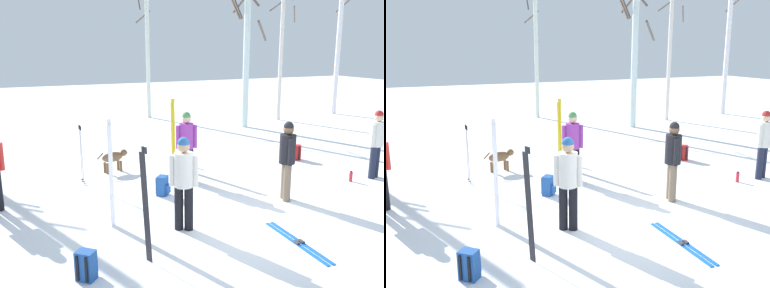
# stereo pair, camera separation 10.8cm
# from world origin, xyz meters

# --- Properties ---
(ground_plane) EXTENTS (60.00, 60.00, 0.00)m
(ground_plane) POSITION_xyz_m (0.00, 0.00, 0.00)
(ground_plane) COLOR white
(person_0) EXTENTS (0.46, 0.34, 1.72)m
(person_0) POSITION_xyz_m (-1.21, 0.31, 0.98)
(person_0) COLOR black
(person_0) RESTS_ON ground_plane
(person_2) EXTENTS (0.50, 0.34, 1.72)m
(person_2) POSITION_xyz_m (4.36, 1.17, 0.98)
(person_2) COLOR #1E2338
(person_2) RESTS_ON ground_plane
(person_3) EXTENTS (0.51, 0.34, 1.72)m
(person_3) POSITION_xyz_m (-0.04, 2.88, 0.98)
(person_3) COLOR black
(person_3) RESTS_ON ground_plane
(person_4) EXTENTS (0.34, 0.50, 1.72)m
(person_4) POSITION_xyz_m (1.38, 0.80, 0.98)
(person_4) COLOR #72604C
(person_4) RESTS_ON ground_plane
(dog) EXTENTS (0.88, 0.36, 0.57)m
(dog) POSITION_xyz_m (-1.48, 4.35, 0.39)
(dog) COLOR brown
(dog) RESTS_ON ground_plane
(ski_pair_planted_0) EXTENTS (0.11, 0.11, 2.01)m
(ski_pair_planted_0) POSITION_xyz_m (-2.34, 0.98, 1.00)
(ski_pair_planted_0) COLOR white
(ski_pair_planted_0) RESTS_ON ground_plane
(ski_pair_planted_1) EXTENTS (0.16, 0.07, 1.89)m
(ski_pair_planted_1) POSITION_xyz_m (0.09, 4.10, 0.94)
(ski_pair_planted_1) COLOR yellow
(ski_pair_planted_1) RESTS_ON ground_plane
(ski_pair_planted_2) EXTENTS (0.10, 0.25, 1.82)m
(ski_pair_planted_2) POSITION_xyz_m (-2.17, -0.48, 0.90)
(ski_pair_planted_2) COLOR black
(ski_pair_planted_2) RESTS_ON ground_plane
(ski_pair_lying_1) EXTENTS (0.21, 1.70, 0.05)m
(ski_pair_lying_1) POSITION_xyz_m (0.34, -0.96, 0.01)
(ski_pair_lying_1) COLOR blue
(ski_pair_lying_1) RESTS_ON ground_plane
(ski_poles_0) EXTENTS (0.07, 0.27, 1.43)m
(ski_poles_0) POSITION_xyz_m (-2.42, 3.71, 0.76)
(ski_poles_0) COLOR #B2B2BC
(ski_poles_0) RESTS_ON ground_plane
(backpack_0) EXTENTS (0.33, 0.34, 0.44)m
(backpack_0) POSITION_xyz_m (3.65, 3.37, 0.21)
(backpack_0) COLOR red
(backpack_0) RESTS_ON ground_plane
(backpack_1) EXTENTS (0.35, 0.34, 0.44)m
(backpack_1) POSITION_xyz_m (-0.94, 2.15, 0.21)
(backpack_1) COLOR #1E4C99
(backpack_1) RESTS_ON ground_plane
(backpack_2) EXTENTS (0.34, 0.35, 0.44)m
(backpack_2) POSITION_xyz_m (-3.13, -0.66, 0.21)
(backpack_2) COLOR #1E4C99
(backpack_2) RESTS_ON ground_plane
(water_bottle_0) EXTENTS (0.08, 0.08, 0.26)m
(water_bottle_0) POSITION_xyz_m (3.61, 1.16, 0.12)
(water_bottle_0) COLOR red
(water_bottle_0) RESTS_ON ground_plane
(water_bottle_1) EXTENTS (0.07, 0.07, 0.26)m
(water_bottle_1) POSITION_xyz_m (0.60, 3.86, 0.12)
(water_bottle_1) COLOR #1E72BF
(water_bottle_1) RESTS_ON ground_plane
(birch_tree_1) EXTENTS (0.98, 0.98, 7.17)m
(birch_tree_1) POSITION_xyz_m (2.10, 12.18, 3.67)
(birch_tree_1) COLOR silver
(birch_tree_1) RESTS_ON ground_plane
(birch_tree_2) EXTENTS (1.56, 1.55, 5.61)m
(birch_tree_2) POSITION_xyz_m (4.91, 8.36, 2.87)
(birch_tree_2) COLOR silver
(birch_tree_2) RESTS_ON ground_plane
(birch_tree_3) EXTENTS (1.28, 1.27, 7.24)m
(birch_tree_3) POSITION_xyz_m (7.17, 9.17, 3.76)
(birch_tree_3) COLOR silver
(birch_tree_3) RESTS_ON ground_plane
(birch_tree_4) EXTENTS (1.21, 1.27, 7.15)m
(birch_tree_4) POSITION_xyz_m (10.69, 9.53, 3.65)
(birch_tree_4) COLOR white
(birch_tree_4) RESTS_ON ground_plane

